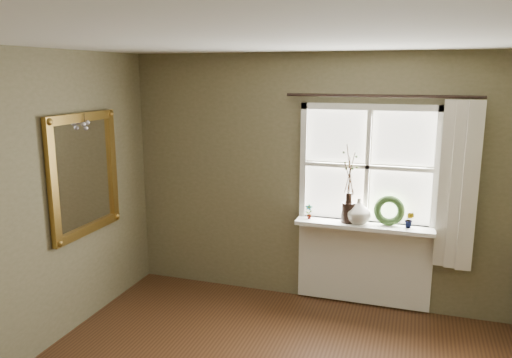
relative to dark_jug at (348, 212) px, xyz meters
The scene contains 13 objects.
ceiling 2.67m from the dark_jug, 100.41° to the right, with size 4.50×4.50×0.00m, color silver.
wall_back 0.51m from the dark_jug, 155.20° to the left, with size 4.00×0.10×2.60m, color #6A6346.
window_frame 0.50m from the dark_jug, 34.12° to the left, with size 1.36×0.06×1.24m.
window_sill 0.20m from the dark_jug, ahead, with size 1.36×0.26×0.04m, color white.
window_apron 0.60m from the dark_jug, 34.43° to the left, with size 1.36×0.04×0.88m, color white.
dark_jug is the anchor object (origin of this frame).
cream_vase 0.11m from the dark_jug, ahead, with size 0.24×0.24×0.26m, color beige.
wreath 0.40m from the dark_jug, ahead, with size 0.30×0.30×0.07m, color #2B451F.
potted_plant_left 0.40m from the dark_jug, behind, with size 0.08×0.05×0.15m, color #2B451F.
potted_plant_right 0.59m from the dark_jug, ahead, with size 0.09×0.07×0.16m, color #2B451F.
curtain 1.06m from the dark_jug, ahead, with size 0.36×0.12×1.59m, color beige.
curtain_rod 1.19m from the dark_jug, 10.87° to the left, with size 0.03×0.03×1.84m, color black.
gilt_mirror 2.59m from the dark_jug, 157.07° to the right, with size 0.10×0.97×1.15m.
Camera 1 is at (1.01, -2.75, 2.40)m, focal length 35.00 mm.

